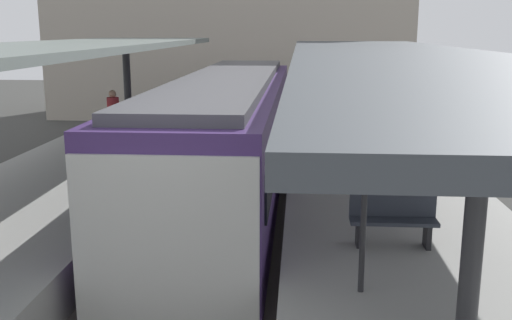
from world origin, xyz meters
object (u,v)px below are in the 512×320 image
commuter_train (229,135)px  platform_bench (393,218)px  passenger_near_bench (114,117)px  passenger_far_end (406,168)px  platform_sign (365,175)px

commuter_train → platform_bench: bearing=-60.2°
passenger_near_bench → platform_bench: bearing=-48.3°
passenger_far_end → commuter_train: bearing=134.8°
platform_bench → platform_sign: size_ratio=0.63×
platform_sign → passenger_near_bench: 11.81m
platform_bench → platform_sign: (-0.68, -1.80, 1.16)m
platform_bench → passenger_far_end: bearing=74.8°
platform_sign → passenger_far_end: 4.04m
platform_sign → passenger_far_end: platform_sign is taller
platform_bench → platform_sign: 2.25m
commuter_train → passenger_near_bench: size_ratio=9.06×
platform_sign → passenger_far_end: size_ratio=1.37×
platform_bench → passenger_near_bench: size_ratio=0.84×
platform_bench → passenger_far_end: (0.53, 1.97, 0.37)m
passenger_near_bench → commuter_train: bearing=-29.5°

